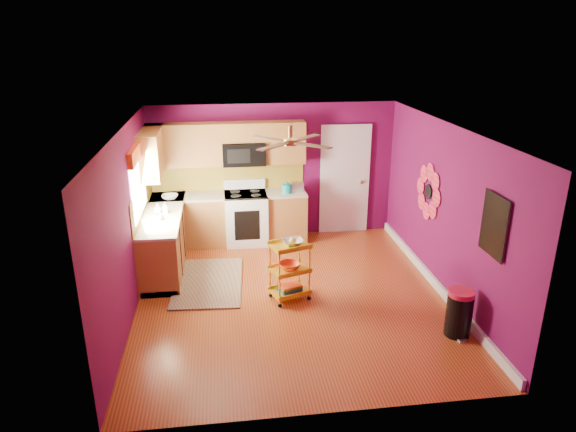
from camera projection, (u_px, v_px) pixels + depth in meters
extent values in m
plane|color=maroon|center=(292.00, 296.00, 7.63)|extent=(5.00, 5.00, 0.00)
cube|color=#600B45|center=(274.00, 171.00, 9.53)|extent=(4.50, 0.04, 2.50)
cube|color=#600B45|center=(328.00, 307.00, 4.87)|extent=(4.50, 0.04, 2.50)
cube|color=#600B45|center=(127.00, 225.00, 6.93)|extent=(0.04, 5.00, 2.50)
cube|color=#600B45|center=(445.00, 210.00, 7.48)|extent=(0.04, 5.00, 2.50)
cube|color=silver|center=(292.00, 129.00, 6.77)|extent=(4.50, 5.00, 0.04)
cube|color=white|center=(435.00, 283.00, 7.88)|extent=(0.05, 4.90, 0.14)
cube|color=brown|center=(164.00, 240.00, 8.49)|extent=(0.60, 2.30, 0.90)
cube|color=brown|center=(230.00, 219.00, 9.42)|extent=(2.80, 0.60, 0.90)
cube|color=beige|center=(162.00, 213.00, 8.33)|extent=(0.63, 2.30, 0.04)
cube|color=beige|center=(229.00, 195.00, 9.26)|extent=(2.80, 0.63, 0.04)
cube|color=black|center=(166.00, 262.00, 8.63)|extent=(0.54, 2.30, 0.10)
cube|color=black|center=(231.00, 239.00, 9.56)|extent=(2.80, 0.54, 0.10)
cube|color=white|center=(246.00, 219.00, 9.43)|extent=(0.76, 0.66, 0.92)
cube|color=black|center=(245.00, 194.00, 9.27)|extent=(0.76, 0.62, 0.03)
cube|color=white|center=(245.00, 184.00, 9.49)|extent=(0.76, 0.06, 0.18)
cube|color=black|center=(247.00, 225.00, 9.13)|extent=(0.45, 0.02, 0.55)
cube|color=brown|center=(184.00, 145.00, 8.99)|extent=(1.32, 0.33, 0.75)
cube|color=brown|center=(285.00, 142.00, 9.20)|extent=(0.72, 0.33, 0.75)
cube|color=brown|center=(243.00, 132.00, 9.04)|extent=(0.76, 0.33, 0.34)
cube|color=brown|center=(152.00, 152.00, 8.47)|extent=(0.33, 1.30, 0.75)
cube|color=black|center=(244.00, 154.00, 9.14)|extent=(0.76, 0.38, 0.40)
cube|color=olive|center=(228.00, 176.00, 9.44)|extent=(2.80, 0.01, 0.51)
cube|color=olive|center=(142.00, 198.00, 8.20)|extent=(0.01, 2.30, 0.51)
cube|color=white|center=(138.00, 182.00, 7.80)|extent=(0.03, 1.20, 1.00)
cube|color=red|center=(137.00, 151.00, 7.65)|extent=(0.08, 1.35, 0.22)
cube|color=white|center=(344.00, 181.00, 9.75)|extent=(0.85, 0.04, 2.05)
cube|color=white|center=(345.00, 181.00, 9.73)|extent=(0.95, 0.02, 2.15)
sphere|color=#BF8C3F|center=(361.00, 182.00, 9.75)|extent=(0.07, 0.07, 0.07)
cylinder|color=black|center=(428.00, 192.00, 8.00)|extent=(0.01, 0.24, 0.24)
cube|color=#177096|center=(495.00, 225.00, 6.07)|extent=(0.03, 0.52, 0.72)
cube|color=black|center=(494.00, 225.00, 6.07)|extent=(0.01, 0.56, 0.76)
cylinder|color=#BF8C3F|center=(290.00, 132.00, 6.99)|extent=(0.06, 0.06, 0.16)
cylinder|color=#BF8C3F|center=(290.00, 142.00, 7.04)|extent=(0.20, 0.20, 0.08)
cube|color=#4C2D19|center=(307.00, 138.00, 7.32)|extent=(0.47, 0.47, 0.01)
cube|color=#4C2D19|center=(269.00, 139.00, 7.25)|extent=(0.47, 0.47, 0.01)
cube|color=#4C2D19|center=(273.00, 147.00, 6.75)|extent=(0.47, 0.47, 0.01)
cube|color=#4C2D19|center=(313.00, 146.00, 6.82)|extent=(0.47, 0.47, 0.01)
cube|color=black|center=(209.00, 282.00, 8.03)|extent=(1.13, 1.74, 0.02)
cylinder|color=gold|center=(280.00, 279.00, 7.17)|extent=(0.02, 0.02, 0.82)
cylinder|color=gold|center=(310.00, 272.00, 7.37)|extent=(0.02, 0.02, 0.82)
cylinder|color=gold|center=(270.00, 269.00, 7.45)|extent=(0.02, 0.02, 0.82)
cylinder|color=gold|center=(299.00, 263.00, 7.65)|extent=(0.02, 0.02, 0.82)
sphere|color=black|center=(280.00, 305.00, 7.32)|extent=(0.06, 0.06, 0.06)
sphere|color=black|center=(309.00, 298.00, 7.51)|extent=(0.06, 0.06, 0.06)
sphere|color=black|center=(270.00, 295.00, 7.60)|extent=(0.06, 0.06, 0.06)
sphere|color=black|center=(299.00, 288.00, 7.79)|extent=(0.06, 0.06, 0.06)
cube|color=gold|center=(290.00, 246.00, 7.27)|extent=(0.63, 0.54, 0.03)
cube|color=gold|center=(290.00, 270.00, 7.40)|extent=(0.63, 0.54, 0.03)
cube|color=gold|center=(290.00, 291.00, 7.52)|extent=(0.63, 0.54, 0.03)
imported|color=beige|center=(293.00, 242.00, 7.28)|extent=(0.37, 0.37, 0.07)
sphere|color=yellow|center=(293.00, 241.00, 7.27)|extent=(0.10, 0.10, 0.10)
imported|color=red|center=(290.00, 266.00, 7.38)|extent=(0.38, 0.38, 0.09)
cube|color=navy|center=(290.00, 289.00, 7.51)|extent=(0.37, 0.32, 0.04)
cube|color=#267233|center=(290.00, 287.00, 7.50)|extent=(0.37, 0.32, 0.03)
cube|color=red|center=(290.00, 285.00, 7.49)|extent=(0.37, 0.32, 0.03)
cylinder|color=black|center=(459.00, 315.00, 6.58)|extent=(0.41, 0.41, 0.57)
cylinder|color=#BF1B3F|center=(462.00, 293.00, 6.47)|extent=(0.33, 0.33, 0.07)
cube|color=beige|center=(462.00, 340.00, 6.52)|extent=(0.12, 0.08, 0.03)
cylinder|color=teal|center=(287.00, 188.00, 9.29)|extent=(0.18, 0.18, 0.16)
sphere|color=teal|center=(287.00, 183.00, 9.26)|extent=(0.06, 0.06, 0.06)
cube|color=beige|center=(297.00, 187.00, 9.36)|extent=(0.22, 0.15, 0.18)
imported|color=#EA3F72|center=(165.00, 208.00, 8.26)|extent=(0.08, 0.08, 0.18)
imported|color=white|center=(158.00, 209.00, 8.24)|extent=(0.13, 0.13, 0.16)
imported|color=white|center=(170.00, 197.00, 8.97)|extent=(0.29, 0.29, 0.07)
imported|color=white|center=(160.00, 217.00, 7.98)|extent=(0.11, 0.11, 0.09)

